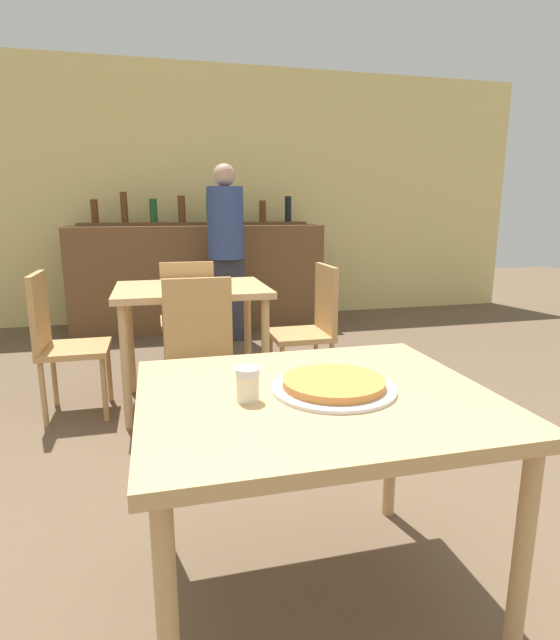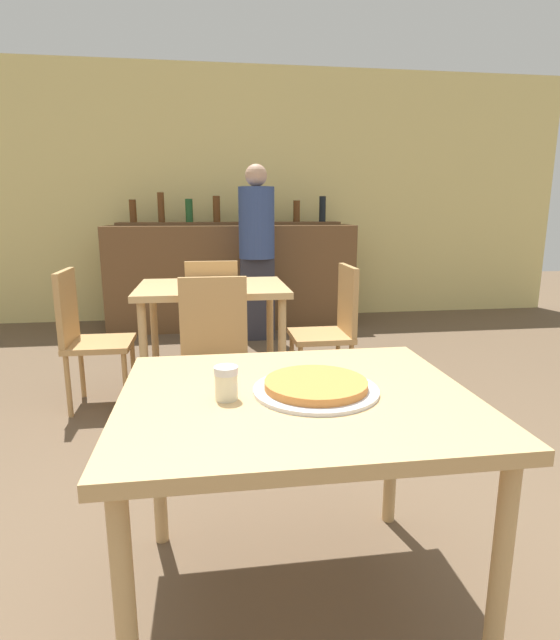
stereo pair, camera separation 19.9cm
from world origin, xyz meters
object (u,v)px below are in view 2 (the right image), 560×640
(cheese_shaker, at_px, (226,383))
(person_standing, at_px, (257,247))
(chair_far_side_front, at_px, (214,349))
(chair_far_side_back, at_px, (212,311))
(chair_far_side_right, at_px, (333,323))
(chair_far_side_left, at_px, (85,331))
(pizza_tray, at_px, (316,386))

(cheese_shaker, bearing_deg, person_standing, 82.99)
(chair_far_side_front, distance_m, chair_far_side_back, 1.06)
(cheese_shaker, distance_m, person_standing, 3.46)
(chair_far_side_front, bearing_deg, chair_far_side_back, 90.00)
(chair_far_side_front, relative_size, person_standing, 0.53)
(chair_far_side_right, distance_m, person_standing, 1.67)
(chair_far_side_left, bearing_deg, chair_far_side_front, -123.40)
(chair_far_side_left, distance_m, cheese_shaker, 2.05)
(chair_far_side_left, xyz_separation_m, person_standing, (1.25, 1.58, 0.40))
(chair_far_side_right, bearing_deg, pizza_tray, -15.78)
(chair_far_side_back, distance_m, pizza_tray, 2.39)
(chair_far_side_back, distance_m, chair_far_side_right, 0.97)
(chair_far_side_right, xyz_separation_m, pizza_tray, (-0.52, -1.83, 0.24))
(cheese_shaker, height_order, person_standing, person_standing)
(chair_far_side_front, bearing_deg, person_standing, 78.10)
(chair_far_side_left, relative_size, person_standing, 0.53)
(chair_far_side_right, bearing_deg, cheese_shaker, -22.89)
(chair_far_side_right, xyz_separation_m, person_standing, (-0.36, 1.58, 0.40))
(chair_far_side_left, distance_m, person_standing, 2.05)
(chair_far_side_back, height_order, pizza_tray, chair_far_side_back)
(chair_far_side_left, distance_m, chair_far_side_right, 1.61)
(chair_far_side_left, xyz_separation_m, cheese_shaker, (0.83, -1.86, 0.27))
(chair_far_side_left, height_order, chair_far_side_right, same)
(chair_far_side_back, height_order, chair_far_side_left, same)
(chair_far_side_left, xyz_separation_m, chair_far_side_right, (1.61, 0.00, 0.00))
(chair_far_side_back, distance_m, cheese_shaker, 2.40)
(chair_far_side_right, height_order, person_standing, person_standing)
(pizza_tray, xyz_separation_m, cheese_shaker, (-0.27, -0.03, 0.03))
(chair_far_side_back, relative_size, chair_far_side_right, 1.00)
(chair_far_side_right, distance_m, pizza_tray, 1.92)
(chair_far_side_front, height_order, chair_far_side_back, same)
(chair_far_side_right, bearing_deg, chair_far_side_back, -123.40)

